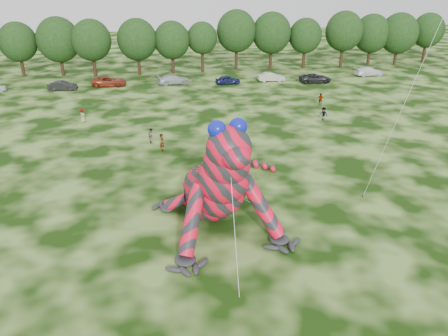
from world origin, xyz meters
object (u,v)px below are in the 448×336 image
object	(u,v)px
tree_6	(92,48)
tree_11	(271,41)
tree_15	(398,39)
spectator_1	(151,136)
spectator_2	(323,114)
car_4	(228,80)
car_7	(369,71)
spectator_4	(83,115)
tree_13	(343,40)
tree_10	(236,40)
tree_5	(59,47)
spectator_0	(162,143)
tree_14	(371,40)
tree_8	(172,48)
tree_4	(19,50)
car_2	(109,81)
car_3	(173,79)
tree_9	(202,47)
car_5	(271,77)
car_1	(63,86)
inflatable_gecko	(207,160)
spectator_3	(321,99)
car_6	(315,78)
tree_16	(427,38)

from	to	relation	value
tree_6	tree_11	distance (m)	31.38
tree_15	spectator_1	distance (m)	58.79
spectator_2	car_4	bearing A→B (deg)	161.60
car_7	spectator_4	size ratio (longest dim) A/B	3.00
tree_13	spectator_2	xyz separation A→B (m)	(-15.24, -30.06, -4.26)
tree_6	tree_10	world-z (taller)	tree_10
tree_5	spectator_0	distance (m)	41.41
tree_14	spectator_4	size ratio (longest dim) A/B	5.57
tree_8	car_7	size ratio (longest dim) A/B	1.77
tree_4	car_2	bearing A→B (deg)	-32.41
tree_15	car_3	distance (m)	44.29
tree_11	car_2	distance (m)	30.20
tree_9	car_5	bearing A→B (deg)	-41.97
tree_8	car_1	xyz separation A→B (m)	(-17.28, -9.34, -3.77)
tree_9	car_5	world-z (taller)	tree_9
tree_13	car_4	size ratio (longest dim) A/B	2.57
tree_6	car_1	world-z (taller)	tree_6
tree_13	car_1	size ratio (longest dim) A/B	2.38
car_3	inflatable_gecko	bearing A→B (deg)	168.88
car_3	spectator_3	size ratio (longest dim) A/B	3.07
tree_6	tree_15	xyz separation A→B (m)	(56.03, 1.09, 0.07)
car_5	car_7	xyz separation A→B (m)	(17.80, 1.35, 0.02)
tree_9	car_5	size ratio (longest dim) A/B	1.99
inflatable_gecko	car_4	size ratio (longest dim) A/B	4.33
tree_13	car_7	size ratio (longest dim) A/B	2.00
car_4	car_1	bearing A→B (deg)	81.84
spectator_4	spectator_1	size ratio (longest dim) A/B	1.09
tree_8	tree_15	xyz separation A→B (m)	(42.69, 0.79, 0.35)
car_3	car_6	size ratio (longest dim) A/B	0.99
car_1	car_6	size ratio (longest dim) A/B	0.83
tree_16	spectator_2	size ratio (longest dim) A/B	5.87
tree_11	tree_15	xyz separation A→B (m)	(24.69, -0.42, -0.22)
tree_11	car_1	distance (m)	37.08
tree_10	car_6	bearing A→B (deg)	-49.79
tree_13	car_1	distance (m)	49.73
car_4	spectator_2	size ratio (longest dim) A/B	2.47
car_2	tree_5	bearing A→B (deg)	46.41
car_6	spectator_3	xyz separation A→B (m)	(-4.05, -12.76, 0.11)
tree_8	car_2	distance (m)	13.58
car_4	car_6	size ratio (longest dim) A/B	0.77
car_6	tree_13	bearing A→B (deg)	-36.38
car_3	tree_5	bearing A→B (deg)	51.75
car_4	tree_5	bearing A→B (deg)	60.15
tree_11	car_2	world-z (taller)	tree_11
tree_10	car_7	xyz separation A→B (m)	(21.64, -9.03, -4.52)
tree_11	spectator_1	distance (m)	42.06
tree_4	spectator_0	bearing A→B (deg)	-60.25
inflatable_gecko	tree_6	xyz separation A→B (m)	(-12.67, 49.31, 0.48)
tree_10	car_5	size ratio (longest dim) A/B	2.41
tree_9	car_1	bearing A→B (deg)	-156.74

